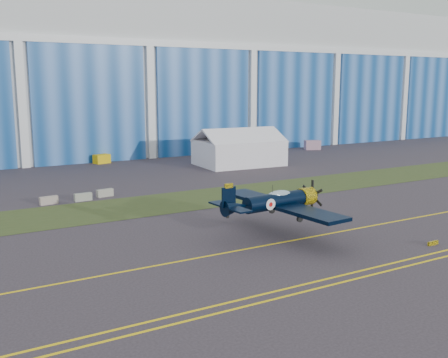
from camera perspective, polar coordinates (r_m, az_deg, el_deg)
ground at (r=44.33m, az=-9.77°, el=-7.38°), size 260.00×260.00×0.00m
grass_median at (r=57.21m, az=-14.72°, el=-3.53°), size 260.00×10.00×0.02m
hangar at (r=112.46m, az=-23.20°, el=10.27°), size 220.00×45.70×30.00m
taxiway_centreline at (r=39.91m, az=-7.21°, el=-9.30°), size 200.00×0.20×0.02m
edge_line_near at (r=31.99m, az=-0.30°, el=-14.31°), size 80.00×0.20×0.02m
edge_line_far at (r=32.78m, az=-1.20°, el=-13.68°), size 80.00×0.20×0.02m
guard_board_right at (r=47.68m, az=21.79°, el=-6.50°), size 1.20×0.15×0.35m
warbird at (r=46.45m, az=5.60°, el=-2.43°), size 12.83×15.10×4.24m
tent at (r=87.70m, az=1.63°, el=3.58°), size 14.07×10.66×6.28m
tug at (r=92.17m, az=-13.17°, el=2.15°), size 2.97×2.28×1.53m
gse_box at (r=110.43m, az=9.60°, el=3.68°), size 3.61×2.77×1.92m
barrier_a at (r=62.25m, az=-18.54°, el=-2.22°), size 2.05×0.80×0.90m
barrier_b at (r=62.94m, az=-15.09°, el=-1.91°), size 2.03×0.71×0.90m
barrier_c at (r=64.64m, az=-12.83°, el=-1.49°), size 2.07×0.89×0.90m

